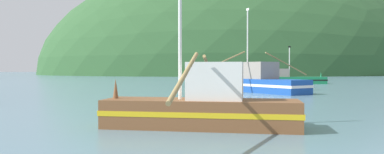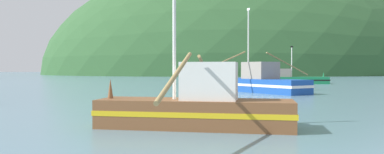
# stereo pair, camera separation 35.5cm
# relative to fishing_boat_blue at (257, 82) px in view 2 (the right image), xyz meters

# --- Properties ---
(hill_far_left) EXTENTS (164.80, 131.84, 91.76)m
(hill_far_left) POSITION_rel_fishing_boat_blue_xyz_m (44.42, 125.81, -0.85)
(hill_far_left) COLOR #2D562D
(hill_far_left) RESTS_ON ground
(hill_far_right) EXTENTS (111.68, 89.34, 52.37)m
(hill_far_right) POSITION_rel_fishing_boat_blue_xyz_m (83.44, 146.30, -0.85)
(hill_far_right) COLOR #47703D
(hill_far_right) RESTS_ON ground
(fishing_boat_blue) EXTENTS (12.82, 10.93, 7.55)m
(fishing_boat_blue) POSITION_rel_fishing_boat_blue_xyz_m (0.00, 0.00, 0.00)
(fishing_boat_blue) COLOR #19479E
(fishing_boat_blue) RESTS_ON ground
(fishing_boat_green) EXTENTS (11.49, 4.39, 5.18)m
(fishing_boat_green) POSITION_rel_fishing_boat_blue_xyz_m (10.87, 15.93, -0.21)
(fishing_boat_green) COLOR #197A47
(fishing_boat_green) RESTS_ON ground
(fishing_boat_brown) EXTENTS (6.87, 9.06, 5.75)m
(fishing_boat_brown) POSITION_rel_fishing_boat_blue_xyz_m (-9.91, -18.61, -0.12)
(fishing_boat_brown) COLOR brown
(fishing_boat_brown) RESTS_ON ground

